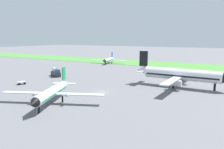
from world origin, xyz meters
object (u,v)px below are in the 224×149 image
(airplane_foreground_turboprop, at_px, (52,92))
(baggage_cart_midfield, at_px, (21,83))
(airplane_taxiing_turboprop, at_px, (109,60))
(fuel_truck_near_gate, at_px, (56,72))
(airplane_midfield_jet, at_px, (180,75))

(airplane_foreground_turboprop, relative_size, baggage_cart_midfield, 7.93)
(airplane_taxiing_turboprop, height_order, fuel_truck_near_gate, airplane_taxiing_turboprop)
(airplane_foreground_turboprop, bearing_deg, airplane_midfield_jet, 122.72)
(airplane_foreground_turboprop, distance_m, baggage_cart_midfield, 25.79)
(airplane_midfield_jet, distance_m, baggage_cart_midfield, 50.39)
(airplane_foreground_turboprop, height_order, airplane_taxiing_turboprop, airplane_foreground_turboprop)
(airplane_foreground_turboprop, height_order, fuel_truck_near_gate, airplane_foreground_turboprop)
(airplane_taxiing_turboprop, bearing_deg, airplane_foreground_turboprop, 8.09)
(airplane_midfield_jet, height_order, fuel_truck_near_gate, airplane_midfield_jet)
(airplane_foreground_turboprop, distance_m, fuel_truck_near_gate, 36.41)
(airplane_foreground_turboprop, bearing_deg, fuel_truck_near_gate, -160.08)
(airplane_midfield_jet, relative_size, baggage_cart_midfield, 10.50)
(airplane_taxiing_turboprop, distance_m, airplane_midfield_jet, 65.32)
(airplane_midfield_jet, bearing_deg, airplane_foreground_turboprop, -122.69)
(airplane_midfield_jet, xyz_separation_m, baggage_cart_midfield, (-45.16, -22.11, -3.27))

